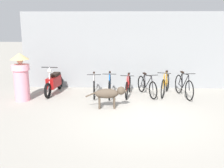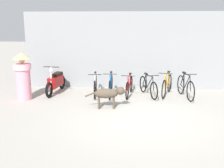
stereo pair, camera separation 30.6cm
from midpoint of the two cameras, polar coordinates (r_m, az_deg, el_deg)
ground_plane at (r=7.09m, az=5.67°, el=-7.56°), size 60.00×60.00×0.00m
shop_wall_back at (r=10.27m, az=4.59°, el=7.28°), size 8.91×0.20×2.93m
bicycle_0 at (r=9.27m, az=-4.86°, el=-0.40°), size 0.46×1.66×0.82m
bicycle_1 at (r=9.16m, az=-1.47°, el=-0.44°), size 0.46×1.66×0.86m
bicycle_2 at (r=9.24m, az=2.57°, el=-0.50°), size 0.46×1.63×0.79m
bicycle_3 at (r=9.29m, az=6.65°, el=-0.48°), size 0.61×1.54×0.80m
bicycle_4 at (r=9.48m, az=10.62°, el=-0.18°), size 0.62×1.60×0.86m
bicycle_5 at (r=9.34m, az=14.45°, el=-0.50°), size 0.46×1.63×0.88m
motorcycle at (r=9.73m, az=-13.42°, el=0.36°), size 0.58×1.82×1.03m
stray_dog at (r=7.80m, az=-1.67°, el=-2.10°), size 1.24×0.36×0.66m
person_in_robes at (r=9.05m, az=-20.11°, el=1.73°), size 0.60×0.60×1.57m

